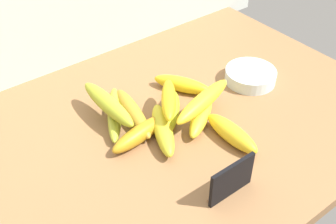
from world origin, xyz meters
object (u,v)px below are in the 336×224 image
banana_6 (139,133)px  banana_9 (169,99)px  fruit_bowl (250,76)px  banana_7 (170,111)px  banana_2 (163,129)px  banana_4 (114,114)px  banana_8 (108,104)px  banana_3 (133,113)px  banana_0 (232,133)px  banana_10 (203,101)px  banana_1 (182,84)px  banana_5 (201,115)px  chalkboard_sign (231,181)px

banana_6 → banana_9: (9.90, 1.56, 4.00)cm
fruit_bowl → banana_7: bearing=178.0°
banana_2 → banana_4: banana_2 is taller
banana_6 → banana_8: banana_8 is taller
banana_3 → banana_7: size_ratio=1.27×
banana_0 → banana_10: size_ratio=0.76×
banana_1 → banana_4: banana_1 is taller
banana_3 → banana_10: bearing=-38.1°
banana_1 → banana_3: (-16.79, -1.94, 0.03)cm
fruit_bowl → banana_5: 22.22cm
fruit_bowl → banana_3: 34.85cm
banana_3 → banana_5: banana_3 is taller
banana_3 → banana_6: size_ratio=1.21×
banana_7 → banana_10: (5.62, -5.25, 3.64)cm
banana_9 → banana_10: size_ratio=0.75×
fruit_bowl → banana_3: size_ratio=0.69×
banana_5 → banana_3: bearing=139.9°
banana_3 → banana_6: (-2.85, -6.68, -0.03)cm
banana_6 → banana_9: 10.79cm
banana_4 → banana_10: banana_10 is taller
banana_2 → banana_9: (4.97, 4.14, 3.90)cm
banana_2 → banana_3: (-2.09, 9.26, -0.07)cm
banana_9 → banana_10: bearing=-40.3°
banana_5 → banana_9: banana_9 is taller
banana_1 → banana_3: bearing=-173.4°
banana_6 → banana_10: 16.86cm
banana_0 → banana_7: size_ratio=1.00×
chalkboard_sign → banana_9: size_ratio=0.71×
fruit_bowl → banana_0: (-20.67, -13.94, 0.45)cm
chalkboard_sign → banana_8: 34.77cm
banana_2 → banana_8: size_ratio=0.88×
banana_5 → banana_6: 15.95cm
banana_7 → banana_10: 8.51cm
banana_2 → banana_4: bearing=114.7°
chalkboard_sign → banana_3: size_ratio=0.55×
fruit_bowl → banana_2: size_ratio=0.76×
banana_10 → banana_9: bearing=139.7°
banana_5 → banana_0: bearing=-83.5°
banana_3 → banana_2: bearing=-77.3°
banana_0 → banana_5: banana_0 is taller
banana_7 → banana_8: bearing=147.4°
chalkboard_sign → banana_3: bearing=94.6°
chalkboard_sign → banana_6: (-5.32, 24.39, -1.86)cm
banana_8 → banana_10: size_ratio=0.99×
banana_2 → banana_0: bearing=-42.6°
chalkboard_sign → banana_4: size_ratio=0.54×
banana_8 → banana_9: (11.95, -8.01, 0.66)cm
fruit_bowl → banana_1: 19.25cm
banana_1 → banana_8: bearing=177.5°
banana_9 → banana_1: bearing=35.9°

